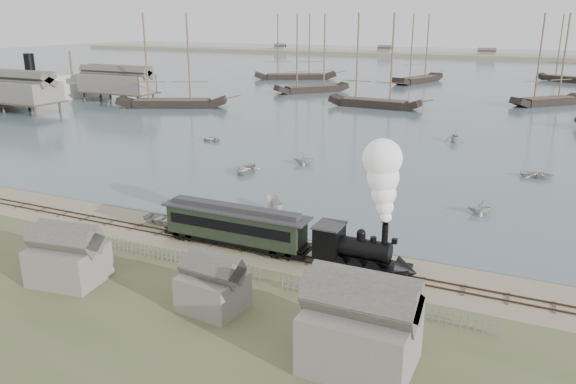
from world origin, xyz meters
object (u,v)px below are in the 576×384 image
at_px(locomotive, 375,216).
at_px(passenger_coach, 235,224).
at_px(steamship, 31,78).
at_px(beached_dinghy, 161,219).

distance_m(locomotive, passenger_coach, 12.51).
bearing_deg(steamship, locomotive, -106.42).
distance_m(passenger_coach, steamship, 103.27).
bearing_deg(passenger_coach, beached_dinghy, 167.88).
relative_size(locomotive, steamship, 0.20).
bearing_deg(locomotive, beached_dinghy, 174.63).
relative_size(passenger_coach, steamship, 0.27).
bearing_deg(locomotive, passenger_coach, 180.00).
xyz_separation_m(locomotive, beached_dinghy, (-21.74, 2.04, -4.28)).
bearing_deg(passenger_coach, locomotive, 0.00).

